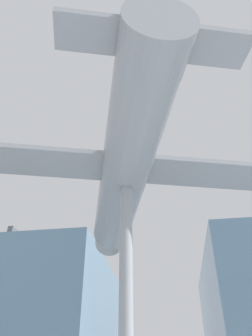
# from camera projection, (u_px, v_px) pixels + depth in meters

# --- Properties ---
(glass_pavilion_left) EXTENTS (11.03, 15.74, 10.74)m
(glass_pavilion_left) POSITION_uv_depth(u_px,v_px,m) (37.00, 334.00, 25.26)
(glass_pavilion_left) COLOR #60849E
(glass_pavilion_left) RESTS_ON ground_plane
(support_pylon_central) EXTENTS (0.42, 0.42, 7.27)m
(support_pylon_central) POSITION_uv_depth(u_px,v_px,m) (126.00, 296.00, 9.53)
(support_pylon_central) COLOR #999EA3
(support_pylon_central) RESTS_ON ground_plane
(suspended_airplane) EXTENTS (14.72, 13.66, 2.80)m
(suspended_airplane) POSITION_uv_depth(u_px,v_px,m) (125.00, 173.00, 12.37)
(suspended_airplane) COLOR #93999E
(suspended_airplane) RESTS_ON support_pylon_central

